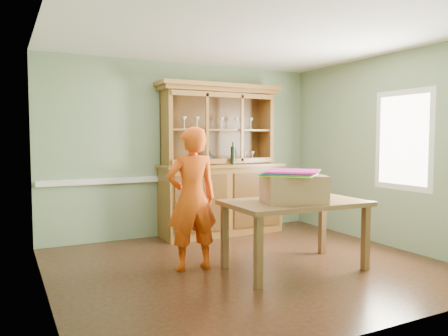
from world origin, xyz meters
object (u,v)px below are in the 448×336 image
dining_table (295,209)px  cardboard_box (293,189)px  person (192,199)px  china_hutch (221,182)px

dining_table → cardboard_box: bearing=-135.1°
dining_table → cardboard_box: (-0.08, -0.08, 0.25)m
cardboard_box → person: (-0.99, 0.61, -0.13)m
cardboard_box → person: person is taller
china_hutch → dining_table: size_ratio=1.46×
dining_table → person: 1.20m
china_hutch → person: size_ratio=1.43×
person → dining_table: bearing=158.4°
dining_table → china_hutch: bearing=89.5°
dining_table → cardboard_box: 0.28m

